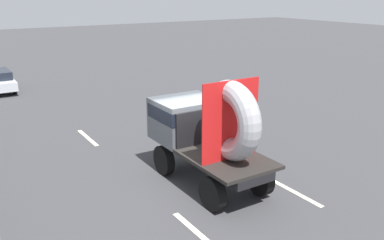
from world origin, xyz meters
name	(u,v)px	position (x,y,z in m)	size (l,w,h in m)	color
ground_plane	(192,179)	(0.00, 0.00, 0.00)	(120.00, 120.00, 0.00)	#38383A
flatbed_truck	(204,128)	(0.26, -0.22, 1.72)	(2.02, 4.43, 3.46)	black
lane_dash_left_near	(204,238)	(-1.56, -2.98, 0.00)	(2.77, 0.16, 0.01)	beige
lane_dash_left_far	(88,138)	(-1.56, 5.56, 0.00)	(2.19, 0.16, 0.01)	beige
lane_dash_right_near	(292,191)	(2.09, -2.31, 0.00)	(2.36, 0.16, 0.01)	beige
lane_dash_right_far	(167,124)	(2.09, 5.45, 0.00)	(2.43, 0.16, 0.01)	beige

